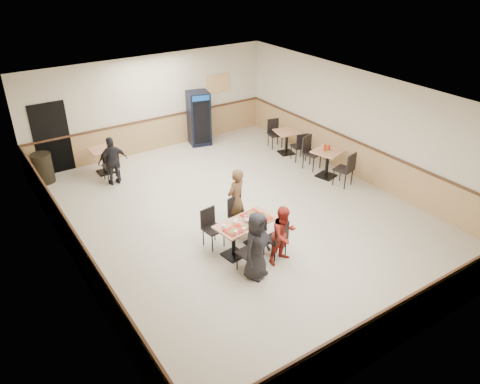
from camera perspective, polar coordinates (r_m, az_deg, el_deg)
ground at (r=11.60m, az=0.06°, el=-2.85°), size 10.00×10.00×0.00m
room_shell at (r=14.10m, az=0.33°, el=5.75°), size 10.00×10.00×10.00m
main_table at (r=10.12m, az=0.66°, el=-4.80°), size 1.42×0.84×0.72m
main_chairs at (r=10.10m, az=0.46°, el=-5.01°), size 1.38×1.71×0.91m
diner_woman_left at (r=9.24m, az=2.04°, el=-6.56°), size 0.83×0.69×1.45m
diner_woman_right at (r=9.74m, az=5.35°, el=-5.21°), size 0.67×0.55×1.30m
diner_man_opposite at (r=10.74m, az=-0.50°, el=-0.92°), size 0.64×0.53×1.52m
lone_diner at (r=13.25m, az=-15.25°, el=3.67°), size 0.82×0.37×1.38m
tabletop_clutter at (r=9.94m, az=0.87°, el=-3.67°), size 1.18×0.68×0.12m
side_table_near at (r=13.48m, az=10.62°, el=3.92°), size 0.91×0.91×0.80m
side_table_near_chair_south at (r=13.09m, az=12.52°, el=2.82°), size 0.57×0.57×1.01m
side_table_near_chair_north at (r=13.91m, az=8.81°, el=4.75°), size 0.57×0.57×1.01m
side_table_far at (r=14.86m, az=5.72°, el=6.47°), size 0.83×0.83×0.74m
side_table_far_chair_south at (r=14.45m, az=7.19°, el=5.63°), size 0.52×0.52×0.94m
side_table_far_chair_north at (r=15.30m, az=4.32°, el=7.10°), size 0.52×0.52×0.94m
condiment_caddy at (r=13.35m, az=10.51°, el=5.35°), size 0.23×0.06×0.20m
back_table at (r=14.07m, az=-16.31°, el=4.12°), size 0.70×0.70×0.74m
back_table_chair_lone at (r=13.56m, az=-15.48°, el=3.19°), size 0.44×0.44×0.94m
pepsi_cooler at (r=15.46m, az=-5.02°, el=8.94°), size 0.80×0.80×1.76m
trash_bin at (r=14.10m, az=-22.88°, el=2.70°), size 0.54×0.54×0.85m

